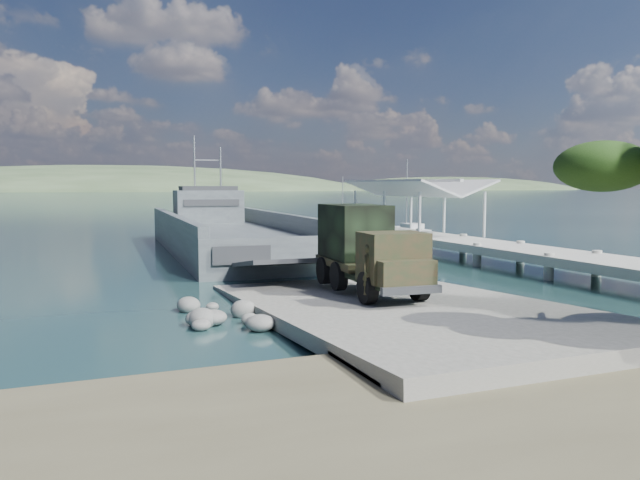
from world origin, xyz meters
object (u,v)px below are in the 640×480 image
at_px(sailboat_far, 343,228).
at_px(soldier, 370,280).
at_px(pier, 423,229).
at_px(landing_craft, 229,241).
at_px(sailboat_near, 407,232).
at_px(military_truck, 366,249).

bearing_deg(sailboat_far, soldier, -110.34).
bearing_deg(soldier, pier, 40.80).
bearing_deg(landing_craft, sailboat_near, 23.50).
bearing_deg(soldier, military_truck, 52.80).
xyz_separation_m(pier, soldier, (-14.22, -19.65, -0.19)).
height_order(landing_craft, soldier, landing_craft).
distance_m(pier, soldier, 24.25).
bearing_deg(military_truck, soldier, -110.12).
height_order(landing_craft, sailboat_near, landing_craft).
height_order(soldier, sailboat_near, sailboat_near).
bearing_deg(military_truck, pier, 56.14).
distance_m(soldier, sailboat_far, 44.25).
distance_m(landing_craft, military_truck, 21.65).
bearing_deg(sailboat_near, sailboat_far, 105.83).
distance_m(landing_craft, soldier, 24.46).
height_order(military_truck, sailboat_far, sailboat_far).
relative_size(pier, sailboat_near, 5.88).
xyz_separation_m(sailboat_near, sailboat_far, (-2.52, 9.20, -0.08)).
xyz_separation_m(landing_craft, soldier, (-0.83, -24.44, 0.61)).
xyz_separation_m(landing_craft, military_truck, (0.42, -21.60, 1.44)).
height_order(military_truck, sailboat_near, sailboat_near).
bearing_deg(pier, sailboat_far, 81.92).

